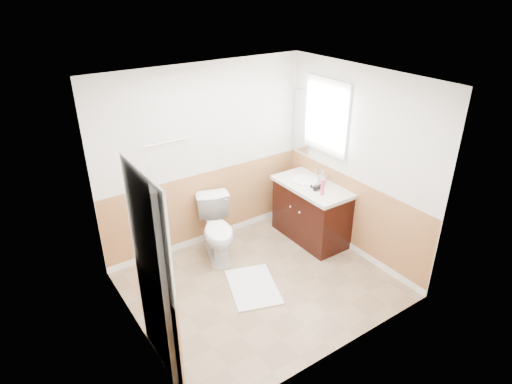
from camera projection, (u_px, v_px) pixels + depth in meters
floor at (261, 284)px, 5.41m from camera, size 3.00×3.00×0.00m
ceiling at (262, 81)px, 4.29m from camera, size 3.00×3.00×0.00m
wall_back at (205, 158)px, 5.81m from camera, size 3.00×0.00×3.00m
wall_front at (345, 249)px, 3.89m from camera, size 3.00×0.00×3.00m
wall_left at (130, 235)px, 4.09m from camera, size 0.00×3.00×3.00m
wall_right at (357, 165)px, 5.61m from camera, size 0.00×3.00×3.00m
wainscot_back at (208, 208)px, 6.14m from camera, size 3.00×0.00×3.00m
wainscot_front at (337, 313)px, 4.23m from camera, size 3.00×0.00×3.00m
wainscot_left at (141, 298)px, 4.43m from camera, size 0.00×2.60×2.60m
wainscot_right at (351, 216)px, 5.94m from camera, size 0.00×2.60×2.60m
toilet at (218, 230)px, 5.80m from camera, size 0.69×0.90×0.81m
bath_mat at (253, 287)px, 5.35m from camera, size 0.78×0.94×0.02m
vanity_cabinet at (311, 213)px, 6.21m from camera, size 0.55×1.10×0.80m
vanity_knob_left at (300, 213)px, 5.91m from camera, size 0.03×0.03×0.03m
vanity_knob_right at (290, 207)px, 6.06m from camera, size 0.03×0.03×0.03m
countertop at (312, 186)px, 6.01m from camera, size 0.60×1.15×0.05m
sink_basin at (306, 180)px, 6.11m from camera, size 0.36×0.36×0.02m
faucet at (316, 173)px, 6.17m from camera, size 0.02×0.02×0.14m
lotion_bottle at (323, 187)px, 5.68m from camera, size 0.05×0.05×0.22m
soap_dispenser at (322, 177)px, 5.98m from camera, size 0.10×0.11×0.19m
hair_dryer_body at (318, 187)px, 5.84m from camera, size 0.14×0.07×0.07m
hair_dryer_handle at (311, 187)px, 5.92m from camera, size 0.03×0.03×0.07m
mirror_panel at (302, 121)px, 6.27m from camera, size 0.02×0.35×0.90m
window_frame at (327, 116)px, 5.80m from camera, size 0.04×0.80×1.00m
window_glass at (328, 116)px, 5.81m from camera, size 0.01×0.70×0.90m
door at (162, 276)px, 3.91m from camera, size 0.29×0.78×2.04m
door_frame at (154, 278)px, 3.87m from camera, size 0.02×0.92×2.10m
door_knob at (155, 262)px, 4.22m from camera, size 0.06×0.06×0.06m
towel_bar at (166, 142)px, 5.34m from camera, size 0.62×0.02×0.02m
tp_holder_bar at (203, 199)px, 5.95m from camera, size 0.14×0.02×0.02m
tp_roll at (203, 199)px, 5.95m from camera, size 0.10×0.11×0.11m
tp_sheet at (204, 206)px, 6.00m from camera, size 0.10×0.01×0.16m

